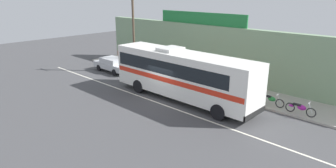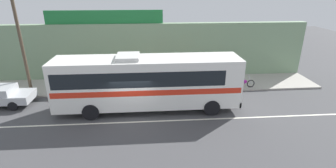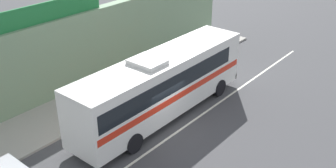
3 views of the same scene
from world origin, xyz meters
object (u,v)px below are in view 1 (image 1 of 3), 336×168
Objects in this scene: intercity_bus at (181,73)px; parked_car at (113,64)px; motorcycle_red at (300,108)px; utility_pole at (133,29)px; motorcycle_purple at (270,99)px; pedestrian_by_curb at (120,54)px.

parked_car is (-10.25, 1.35, -1.33)m from intercity_bus.
parked_car is at bearing -174.99° from motorcycle_red.
intercity_bus is at bearing -17.88° from utility_pole.
parked_car is at bearing -138.28° from utility_pole.
utility_pole is 4.10× the size of motorcycle_purple.
utility_pole reaches higher than parked_car.
motorcycle_red is at bearing -5.05° from motorcycle_purple.
motorcycle_red is (2.10, -0.19, 0.00)m from motorcycle_purple.
motorcycle_red is (7.60, 2.92, -1.50)m from intercity_bus.
motorcycle_purple is 17.64m from pedestrian_by_curb.
parked_car is at bearing 172.49° from intercity_bus.
parked_car reaches higher than motorcycle_purple.
utility_pole reaches higher than motorcycle_purple.
intercity_bus is 8.27m from motorcycle_red.
motorcycle_red is at bearing -2.02° from pedestrian_by_curb.
utility_pole is 4.78m from pedestrian_by_curb.
utility_pole reaches higher than pedestrian_by_curb.
pedestrian_by_curb reaches higher than motorcycle_red.
motorcycle_purple is (5.49, 3.10, -1.50)m from intercity_bus.
intercity_bus is at bearing -159.00° from motorcycle_red.
pedestrian_by_curb is (-17.62, 0.51, 0.56)m from motorcycle_purple.
motorcycle_red is at bearing 0.46° from utility_pole.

